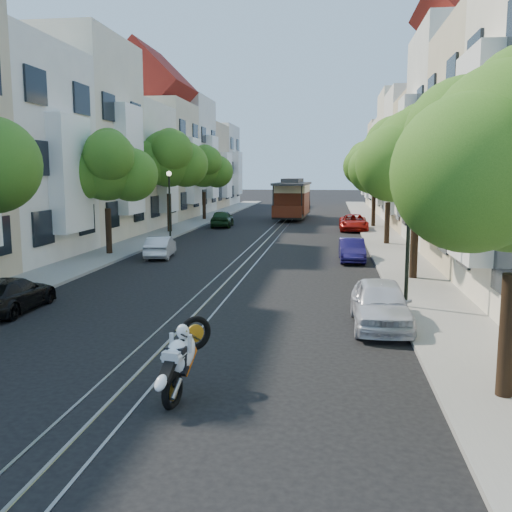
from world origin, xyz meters
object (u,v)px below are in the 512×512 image
(tree_w_c, at_px, (169,160))
(tree_e_c, at_px, (390,165))
(tree_w_b, at_px, (107,168))
(cable_car, at_px, (292,197))
(lamp_west, at_px, (169,194))
(parked_car_w_mid, at_px, (160,247))
(lamp_east, at_px, (409,218))
(parked_car_e_near, at_px, (380,303))
(parked_car_e_mid, at_px, (352,250))
(tree_e_d, at_px, (376,163))
(parked_car_e_far, at_px, (354,223))
(sportbike_rider, at_px, (181,357))
(tree_w_d, at_px, (204,168))
(parked_car_w_near, at_px, (10,295))
(tree_e_b, at_px, (419,158))
(parked_car_w_far, at_px, (222,219))

(tree_w_c, bearing_deg, tree_e_c, -19.15)
(tree_w_b, height_order, cable_car, tree_w_b)
(tree_w_b, distance_m, lamp_west, 8.22)
(parked_car_w_mid, bearing_deg, lamp_east, 130.51)
(lamp_east, relative_size, parked_car_e_near, 1.09)
(parked_car_e_near, bearing_deg, parked_car_e_mid, 91.20)
(tree_e_d, relative_size, parked_car_e_far, 1.59)
(sportbike_rider, distance_m, parked_car_e_mid, 17.66)
(tree_w_d, bearing_deg, parked_car_e_far, -31.45)
(parked_car_e_mid, bearing_deg, tree_w_b, 177.06)
(parked_car_w_mid, bearing_deg, parked_car_e_far, -131.98)
(parked_car_w_near, bearing_deg, tree_e_b, -153.32)
(cable_car, bearing_deg, parked_car_e_mid, -77.12)
(tree_w_b, height_order, lamp_east, tree_w_b)
(parked_car_e_mid, bearing_deg, tree_e_c, 68.84)
(lamp_east, distance_m, cable_car, 34.39)
(tree_w_b, height_order, parked_car_w_mid, tree_w_b)
(parked_car_w_near, bearing_deg, parked_car_w_mid, -97.02)
(tree_e_c, height_order, lamp_east, tree_e_c)
(cable_car, bearing_deg, tree_e_d, -43.23)
(tree_e_c, relative_size, parked_car_w_far, 1.70)
(parked_car_w_mid, bearing_deg, tree_e_c, -158.96)
(tree_e_c, relative_size, parked_car_e_near, 1.71)
(parked_car_e_near, distance_m, parked_car_w_far, 29.54)
(tree_e_c, xyz_separation_m, parked_car_e_mid, (-2.27, -6.33, -4.06))
(tree_e_d, distance_m, cable_car, 10.09)
(lamp_west, bearing_deg, parked_car_e_mid, -36.49)
(lamp_west, relative_size, parked_car_e_far, 0.97)
(parked_car_e_far, relative_size, parked_car_w_mid, 1.32)
(tree_e_c, bearing_deg, sportbike_rider, -104.25)
(tree_e_c, distance_m, cable_car, 19.32)
(tree_w_d, bearing_deg, tree_w_b, -90.00)
(parked_car_e_far, bearing_deg, sportbike_rider, -98.22)
(tree_e_d, height_order, parked_car_w_far, tree_e_d)
(parked_car_e_mid, bearing_deg, tree_e_b, -65.48)
(tree_e_c, distance_m, tree_w_c, 15.25)
(tree_w_c, relative_size, parked_car_e_far, 1.65)
(tree_w_d, height_order, cable_car, tree_w_d)
(parked_car_e_far, height_order, parked_car_w_far, parked_car_w_far)
(tree_e_b, height_order, tree_w_c, tree_w_c)
(tree_w_c, xyz_separation_m, sportbike_rider, (8.41, -28.59, -4.27))
(lamp_west, bearing_deg, lamp_east, -55.01)
(parked_car_e_near, bearing_deg, tree_w_c, 117.88)
(tree_w_d, bearing_deg, tree_e_c, -48.01)
(lamp_east, bearing_deg, tree_e_b, 79.07)
(cable_car, bearing_deg, tree_w_d, -163.60)
(lamp_west, xyz_separation_m, parked_car_w_near, (0.70, -19.78, -2.31))
(lamp_east, bearing_deg, parked_car_e_far, 91.66)
(parked_car_e_mid, relative_size, parked_car_e_far, 0.76)
(tree_e_d, xyz_separation_m, lamp_east, (-0.96, -26.98, -2.02))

